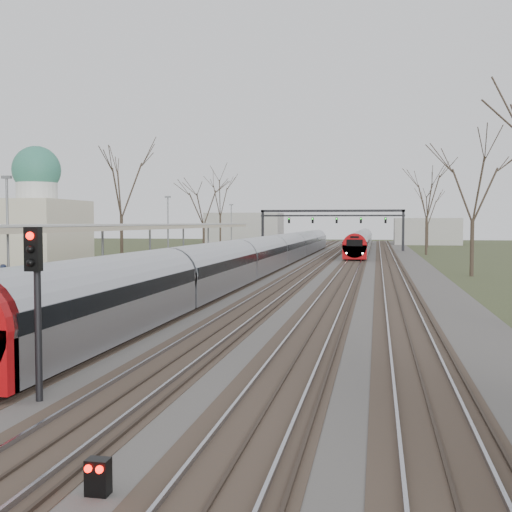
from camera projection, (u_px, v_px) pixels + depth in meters
The scene contains 12 objects.
track_bed at pixel (311, 263), 64.57m from camera, with size 24.00×160.00×0.22m.
platform at pixel (166, 271), 49.11m from camera, with size 3.50×69.00×1.00m, color #9E9B93.
canopy at pixel (145, 226), 44.50m from camera, with size 4.10×50.00×3.11m.
dome_building at pixel (18, 228), 51.78m from camera, with size 10.00×8.00×10.30m.
signal_gantry at pixel (332, 218), 93.74m from camera, with size 21.00×0.59×6.08m.
tree_west_far at pixel (121, 182), 60.50m from camera, with size 5.50×5.50×11.33m.
tree_east_far at pixel (473, 182), 48.89m from camera, with size 5.00×5.00×10.30m.
train_near at pixel (273, 252), 58.52m from camera, with size 2.62×90.21×3.05m.
train_far at pixel (361, 240), 96.95m from camera, with size 2.62×60.21×3.05m.
passenger at pixel (5, 283), 25.80m from camera, with size 0.55×0.36×1.52m, color navy.
signal_post at pixel (36, 288), 14.50m from camera, with size 0.35×0.45×4.10m.
ground_signal at pixel (98, 481), 9.63m from camera, with size 0.35×0.33×0.61m.
Camera 1 is at (6.84, -9.35, 4.20)m, focal length 45.00 mm.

